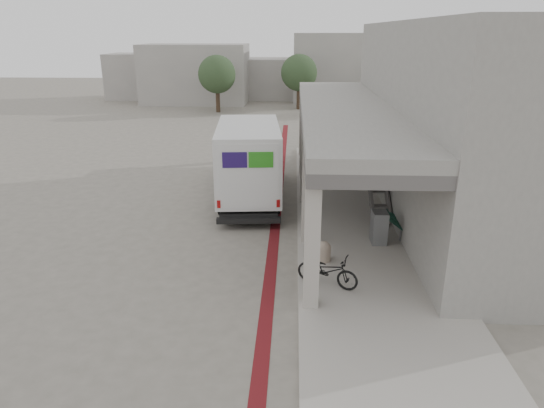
{
  "coord_description": "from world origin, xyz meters",
  "views": [
    {
      "loc": [
        1.62,
        -14.23,
        6.65
      ],
      "look_at": [
        0.98,
        -0.12,
        1.6
      ],
      "focal_mm": 32.0,
      "sensor_mm": 36.0,
      "label": 1
    }
  ],
  "objects_px": {
    "bench": "(394,222)",
    "utility_cabinet": "(379,227)",
    "fedex_truck": "(249,158)",
    "bicycle_black": "(327,270)"
  },
  "relations": [
    {
      "from": "fedex_truck",
      "to": "utility_cabinet",
      "type": "distance_m",
      "value": 6.75
    },
    {
      "from": "fedex_truck",
      "to": "bicycle_black",
      "type": "distance_m",
      "value": 8.29
    },
    {
      "from": "utility_cabinet",
      "to": "bicycle_black",
      "type": "distance_m",
      "value": 3.49
    },
    {
      "from": "bench",
      "to": "utility_cabinet",
      "type": "relative_size",
      "value": 1.87
    },
    {
      "from": "fedex_truck",
      "to": "utility_cabinet",
      "type": "height_order",
      "value": "fedex_truck"
    },
    {
      "from": "fedex_truck",
      "to": "bench",
      "type": "height_order",
      "value": "fedex_truck"
    },
    {
      "from": "bench",
      "to": "fedex_truck",
      "type": "bearing_deg",
      "value": 127.26
    },
    {
      "from": "utility_cabinet",
      "to": "bicycle_black",
      "type": "relative_size",
      "value": 0.62
    },
    {
      "from": "fedex_truck",
      "to": "bench",
      "type": "bearing_deg",
      "value": -40.27
    },
    {
      "from": "fedex_truck",
      "to": "utility_cabinet",
      "type": "xyz_separation_m",
      "value": [
        4.66,
        -4.76,
        -1.07
      ]
    }
  ]
}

